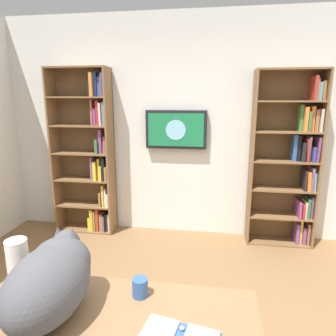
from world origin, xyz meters
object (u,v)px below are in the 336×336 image
(cat, at_px, (52,277))
(bookshelf_right, at_px, (90,156))
(paper_towel_roll, at_px, (18,264))
(bookshelf_left, at_px, (292,160))
(wall_mounted_tv, at_px, (176,130))
(coffee_mug, at_px, (140,288))

(cat, bearing_deg, bookshelf_right, -71.08)
(bookshelf_right, relative_size, paper_towel_roll, 7.60)
(bookshelf_left, bearing_deg, wall_mounted_tv, -3.59)
(coffee_mug, bearing_deg, bookshelf_right, -61.92)
(wall_mounted_tv, height_order, cat, wall_mounted_tv)
(cat, bearing_deg, wall_mounted_tv, -95.87)
(wall_mounted_tv, xyz_separation_m, paper_towel_roll, (0.53, 2.36, -0.48))
(bookshelf_right, bearing_deg, wall_mounted_tv, -175.50)
(bookshelf_left, height_order, wall_mounted_tv, bookshelf_left)
(bookshelf_left, distance_m, paper_towel_roll, 2.96)
(cat, height_order, paper_towel_roll, cat)
(bookshelf_right, height_order, cat, bookshelf_right)
(wall_mounted_tv, distance_m, cat, 2.56)
(paper_towel_roll, bearing_deg, cat, 152.26)
(wall_mounted_tv, height_order, paper_towel_roll, wall_mounted_tv)
(bookshelf_right, xyz_separation_m, cat, (-0.83, 2.42, -0.10))
(wall_mounted_tv, relative_size, cat, 1.11)
(bookshelf_left, distance_m, coffee_mug, 2.58)
(bookshelf_left, xyz_separation_m, paper_towel_roll, (1.88, 2.28, -0.16))
(bookshelf_left, xyz_separation_m, bookshelf_right, (2.44, 0.00, -0.02))
(cat, xyz_separation_m, coffee_mug, (-0.37, -0.17, -0.13))
(bookshelf_left, height_order, cat, bookshelf_left)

